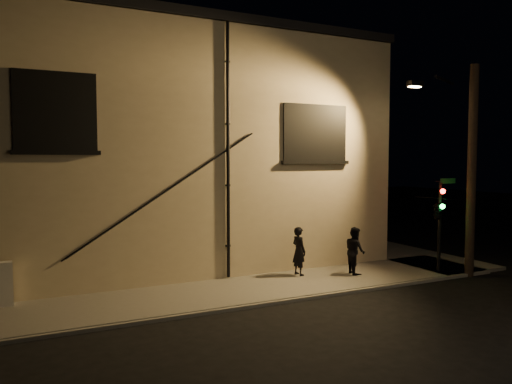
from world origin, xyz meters
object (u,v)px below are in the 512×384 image
streetlamp_pole (469,165)px  traffic_signal (438,210)px  pedestrian_b (355,250)px  pedestrian_a (299,251)px

streetlamp_pole → traffic_signal: bearing=152.8°
traffic_signal → streetlamp_pole: bearing=-27.2°
pedestrian_b → traffic_signal: size_ratio=0.50×
pedestrian_b → streetlamp_pole: 4.87m
pedestrian_a → streetlamp_pole: (5.39, -2.26, 2.90)m
traffic_signal → streetlamp_pole: 1.83m
pedestrian_a → streetlamp_pole: streetlamp_pole is taller
pedestrian_b → streetlamp_pole: size_ratio=0.22×
pedestrian_b → traffic_signal: 3.21m
pedestrian_b → pedestrian_a: bearing=83.3°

